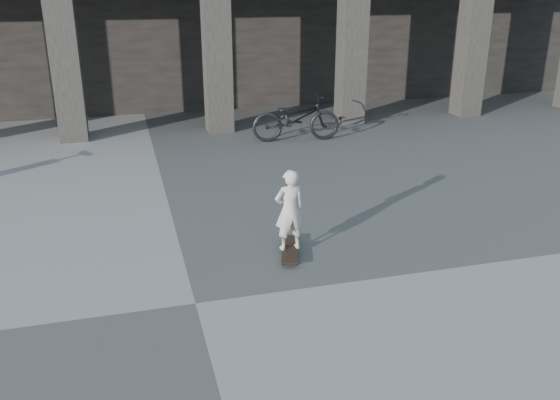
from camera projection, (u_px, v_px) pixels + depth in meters
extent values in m
plane|color=#464644|center=(195.00, 303.00, 7.22)|extent=(90.00, 90.00, 0.00)
cube|color=black|center=(131.00, 1.00, 18.78)|extent=(28.00, 6.00, 6.00)
cube|color=#2A2723|center=(65.00, 56.00, 13.73)|extent=(0.65, 0.65, 4.00)
cube|color=#2A2723|center=(217.00, 51.00, 14.62)|extent=(0.65, 0.65, 4.00)
cube|color=#2A2723|center=(352.00, 47.00, 15.50)|extent=(0.65, 0.65, 4.00)
cube|color=#2A2723|center=(472.00, 43.00, 16.39)|extent=(0.65, 0.65, 4.00)
cube|color=black|center=(289.00, 249.00, 8.47)|extent=(0.45, 0.96, 0.02)
cube|color=#B2B2B7|center=(289.00, 242.00, 8.79)|extent=(0.20, 0.10, 0.03)
cube|color=#B2B2B7|center=(290.00, 262.00, 8.18)|extent=(0.20, 0.10, 0.03)
cylinder|color=black|center=(282.00, 242.00, 8.79)|extent=(0.05, 0.07, 0.07)
cylinder|color=black|center=(295.00, 242.00, 8.79)|extent=(0.05, 0.07, 0.07)
cylinder|color=black|center=(283.00, 262.00, 8.18)|extent=(0.05, 0.07, 0.07)
cylinder|color=black|center=(297.00, 262.00, 8.18)|extent=(0.05, 0.07, 0.07)
imported|color=beige|center=(289.00, 210.00, 8.26)|extent=(0.45, 0.31, 1.18)
imported|color=black|center=(296.00, 118.00, 14.17)|extent=(2.18, 0.97, 1.11)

